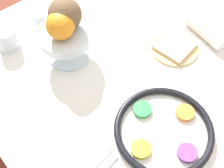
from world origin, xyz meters
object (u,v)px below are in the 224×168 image
(napkin_roll, at_px, (205,31))
(cup_far, at_px, (7,38))
(fruit_stand, at_px, (66,39))
(bread_plate, at_px, (175,47))
(seder_plate, at_px, (164,131))
(orange_fruit, at_px, (60,25))
(coconut, at_px, (65,15))
(cup_near, at_px, (43,19))

(napkin_roll, height_order, cup_far, cup_far)
(fruit_stand, distance_m, bread_plate, 0.37)
(bread_plate, relative_size, cup_far, 2.21)
(seder_plate, height_order, napkin_roll, napkin_roll)
(orange_fruit, xyz_separation_m, coconut, (0.02, -0.03, 0.01))
(cup_near, height_order, cup_far, same)
(coconut, bearing_deg, cup_far, 43.83)
(fruit_stand, distance_m, orange_fruit, 0.08)
(seder_plate, height_order, cup_near, cup_near)
(orange_fruit, xyz_separation_m, cup_far, (0.18, 0.12, -0.12))
(fruit_stand, height_order, coconut, coconut)
(coconut, distance_m, bread_plate, 0.39)
(coconut, bearing_deg, seder_plate, -177.17)
(seder_plate, xyz_separation_m, cup_far, (0.58, 0.17, 0.02))
(bread_plate, xyz_separation_m, cup_near, (0.38, 0.28, 0.03))
(bread_plate, bearing_deg, orange_fruit, 57.46)
(coconut, bearing_deg, napkin_roll, -121.72)
(orange_fruit, bearing_deg, cup_near, -9.19)
(fruit_stand, relative_size, cup_far, 2.32)
(seder_plate, height_order, coconut, coconut)
(cup_near, distance_m, cup_far, 0.14)
(bread_plate, xyz_separation_m, cup_far, (0.38, 0.43, 0.03))
(napkin_roll, bearing_deg, cup_far, 53.79)
(orange_fruit, xyz_separation_m, napkin_roll, (-0.23, -0.44, -0.13))
(coconut, distance_m, cup_far, 0.25)
(napkin_roll, distance_m, cup_far, 0.68)
(seder_plate, bearing_deg, orange_fruit, 7.65)
(orange_fruit, height_order, napkin_roll, orange_fruit)
(seder_plate, xyz_separation_m, coconut, (0.42, 0.02, 0.15))
(seder_plate, xyz_separation_m, fruit_stand, (0.41, 0.04, 0.07))
(cup_far, bearing_deg, bread_plate, -131.32)
(fruit_stand, bearing_deg, bread_plate, -124.73)
(fruit_stand, bearing_deg, coconut, -50.48)
(cup_near, bearing_deg, coconut, -178.63)
(bread_plate, distance_m, napkin_roll, 0.13)
(coconut, xyz_separation_m, cup_far, (0.15, 0.15, -0.13))
(seder_plate, bearing_deg, cup_near, 2.44)
(coconut, distance_m, cup_near, 0.20)
(fruit_stand, bearing_deg, cup_far, 37.48)
(napkin_roll, bearing_deg, seder_plate, 114.39)
(seder_plate, bearing_deg, napkin_roll, -65.61)
(coconut, xyz_separation_m, napkin_roll, (-0.25, -0.40, -0.14))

